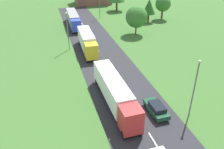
{
  "coord_description": "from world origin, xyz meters",
  "views": [
    {
      "loc": [
        -10.1,
        7.96,
        19.66
      ],
      "look_at": [
        -0.75,
        39.99,
        1.14
      ],
      "focal_mm": 37.2,
      "sensor_mm": 36.0,
      "label": 1
    }
  ],
  "objects_px": {
    "car_third": "(156,108)",
    "lamppost_second": "(195,86)",
    "truck_third": "(87,41)",
    "tree_elm": "(149,7)",
    "tree_oak": "(137,17)",
    "truck_second": "(115,91)",
    "lamppost_fourth": "(100,2)",
    "truck_fourth": "(73,19)",
    "lamppost_third": "(68,29)",
    "tree_birch": "(163,4)"
  },
  "relations": [
    {
      "from": "car_third",
      "to": "lamppost_second",
      "type": "height_order",
      "value": "lamppost_second"
    },
    {
      "from": "truck_third",
      "to": "tree_elm",
      "type": "relative_size",
      "value": 1.8
    },
    {
      "from": "car_third",
      "to": "tree_oak",
      "type": "bearing_deg",
      "value": 73.47
    },
    {
      "from": "truck_third",
      "to": "tree_elm",
      "type": "distance_m",
      "value": 26.62
    },
    {
      "from": "truck_second",
      "to": "lamppost_fourth",
      "type": "distance_m",
      "value": 45.51
    },
    {
      "from": "tree_elm",
      "to": "truck_second",
      "type": "bearing_deg",
      "value": -120.46
    },
    {
      "from": "truck_fourth",
      "to": "lamppost_third",
      "type": "distance_m",
      "value": 16.94
    },
    {
      "from": "lamppost_third",
      "to": "truck_fourth",
      "type": "bearing_deg",
      "value": 78.79
    },
    {
      "from": "truck_third",
      "to": "lamppost_second",
      "type": "bearing_deg",
      "value": -70.6
    },
    {
      "from": "lamppost_second",
      "to": "tree_oak",
      "type": "distance_m",
      "value": 32.55
    },
    {
      "from": "truck_fourth",
      "to": "lamppost_fourth",
      "type": "distance_m",
      "value": 11.29
    },
    {
      "from": "car_third",
      "to": "truck_fourth",
      "type": "bearing_deg",
      "value": 96.9
    },
    {
      "from": "truck_third",
      "to": "tree_birch",
      "type": "bearing_deg",
      "value": 34.16
    },
    {
      "from": "tree_oak",
      "to": "tree_birch",
      "type": "height_order",
      "value": "tree_oak"
    },
    {
      "from": "truck_fourth",
      "to": "tree_birch",
      "type": "xyz_separation_m",
      "value": [
        26.92,
        -0.41,
        2.48
      ]
    },
    {
      "from": "tree_oak",
      "to": "tree_elm",
      "type": "height_order",
      "value": "tree_oak"
    },
    {
      "from": "lamppost_third",
      "to": "truck_second",
      "type": "bearing_deg",
      "value": -80.64
    },
    {
      "from": "car_third",
      "to": "lamppost_fourth",
      "type": "distance_m",
      "value": 48.44
    },
    {
      "from": "lamppost_third",
      "to": "tree_oak",
      "type": "xyz_separation_m",
      "value": [
        17.43,
        5.21,
        -0.07
      ]
    },
    {
      "from": "car_third",
      "to": "lamppost_second",
      "type": "xyz_separation_m",
      "value": [
        4.1,
        -1.49,
        3.66
      ]
    },
    {
      "from": "lamppost_fourth",
      "to": "tree_birch",
      "type": "relative_size",
      "value": 1.24
    },
    {
      "from": "tree_elm",
      "to": "tree_oak",
      "type": "bearing_deg",
      "value": -129.73
    },
    {
      "from": "lamppost_fourth",
      "to": "tree_birch",
      "type": "xyz_separation_m",
      "value": [
        17.87,
        -6.62,
        -0.17
      ]
    },
    {
      "from": "truck_third",
      "to": "tree_birch",
      "type": "relative_size",
      "value": 1.73
    },
    {
      "from": "tree_oak",
      "to": "tree_elm",
      "type": "xyz_separation_m",
      "value": [
        7.34,
        8.83,
        0.1
      ]
    },
    {
      "from": "truck_fourth",
      "to": "tree_elm",
      "type": "xyz_separation_m",
      "value": [
        21.51,
        -2.4,
        2.42
      ]
    },
    {
      "from": "truck_second",
      "to": "car_third",
      "type": "distance_m",
      "value": 6.04
    },
    {
      "from": "truck_fourth",
      "to": "truck_second",
      "type": "bearing_deg",
      "value": -89.47
    },
    {
      "from": "lamppost_third",
      "to": "tree_oak",
      "type": "relative_size",
      "value": 1.13
    },
    {
      "from": "lamppost_second",
      "to": "truck_second",
      "type": "bearing_deg",
      "value": 150.37
    },
    {
      "from": "lamppost_second",
      "to": "lamppost_third",
      "type": "height_order",
      "value": "lamppost_second"
    },
    {
      "from": "truck_second",
      "to": "truck_fourth",
      "type": "distance_m",
      "value": 38.39
    },
    {
      "from": "truck_second",
      "to": "tree_oak",
      "type": "bearing_deg",
      "value": 63.03
    },
    {
      "from": "tree_oak",
      "to": "tree_birch",
      "type": "bearing_deg",
      "value": 40.34
    },
    {
      "from": "tree_birch",
      "to": "tree_elm",
      "type": "distance_m",
      "value": 5.76
    },
    {
      "from": "truck_second",
      "to": "tree_elm",
      "type": "bearing_deg",
      "value": 59.54
    },
    {
      "from": "truck_third",
      "to": "lamppost_second",
      "type": "distance_m",
      "value": 26.59
    },
    {
      "from": "truck_fourth",
      "to": "tree_birch",
      "type": "distance_m",
      "value": 27.03
    },
    {
      "from": "truck_third",
      "to": "tree_elm",
      "type": "bearing_deg",
      "value": 37.15
    },
    {
      "from": "lamppost_third",
      "to": "tree_birch",
      "type": "bearing_deg",
      "value": 27.99
    },
    {
      "from": "lamppost_third",
      "to": "lamppost_second",
      "type": "bearing_deg",
      "value": -65.24
    },
    {
      "from": "tree_oak",
      "to": "lamppost_third",
      "type": "bearing_deg",
      "value": -163.35
    },
    {
      "from": "lamppost_third",
      "to": "tree_elm",
      "type": "distance_m",
      "value": 28.48
    },
    {
      "from": "tree_birch",
      "to": "truck_second",
      "type": "bearing_deg",
      "value": -124.97
    },
    {
      "from": "truck_third",
      "to": "truck_fourth",
      "type": "xyz_separation_m",
      "value": [
        -0.38,
        18.42,
        -0.12
      ]
    },
    {
      "from": "lamppost_fourth",
      "to": "tree_oak",
      "type": "height_order",
      "value": "lamppost_fourth"
    },
    {
      "from": "truck_fourth",
      "to": "lamppost_fourth",
      "type": "height_order",
      "value": "lamppost_fourth"
    },
    {
      "from": "lamppost_fourth",
      "to": "tree_elm",
      "type": "relative_size",
      "value": 1.29
    },
    {
      "from": "lamppost_second",
      "to": "lamppost_third",
      "type": "relative_size",
      "value": 1.0
    },
    {
      "from": "truck_second",
      "to": "tree_birch",
      "type": "relative_size",
      "value": 2.07
    }
  ]
}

